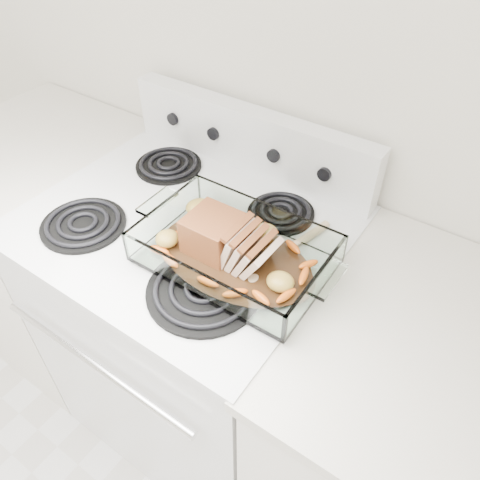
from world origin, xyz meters
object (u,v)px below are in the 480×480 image
Objects in this scene: electric_range at (196,328)px; pork_roast at (224,238)px; baking_dish at (235,254)px; counter_left at (59,250)px; counter_right at (395,451)px.

pork_roast is at bearing -17.73° from electric_range.
electric_range is 2.71× the size of baking_dish.
counter_left is at bearing 176.26° from pork_roast.
electric_range is 5.30× the size of pork_roast.
counter_left is at bearing -179.90° from electric_range.
pork_roast is (-0.50, -0.05, 0.53)m from counter_right.
pork_roast reaches higher than counter_right.
counter_right is 0.73m from pork_roast.
counter_left and counter_right have the same top height.
counter_left is 4.42× the size of pork_roast.
counter_right is (0.66, -0.00, -0.02)m from electric_range.
counter_right is (1.33, 0.00, 0.00)m from counter_left.
electric_range is 0.54m from pork_roast.
electric_range reaches higher than baking_dish.
pork_roast reaches higher than baking_dish.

